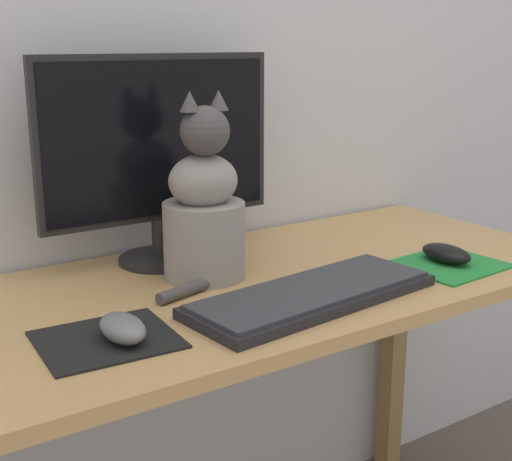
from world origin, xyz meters
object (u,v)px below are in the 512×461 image
(monitor, at_px, (158,151))
(keyboard, at_px, (312,294))
(computer_mouse_left, at_px, (123,328))
(computer_mouse_right, at_px, (446,253))
(cat, at_px, (204,211))

(monitor, height_order, keyboard, monitor)
(monitor, distance_m, keyboard, 0.41)
(monitor, bearing_deg, computer_mouse_left, -124.79)
(computer_mouse_left, xyz_separation_m, computer_mouse_right, (0.68, -0.00, -0.00))
(keyboard, height_order, computer_mouse_left, computer_mouse_left)
(computer_mouse_right, relative_size, cat, 0.33)
(keyboard, relative_size, computer_mouse_right, 4.15)
(computer_mouse_right, bearing_deg, keyboard, -177.18)
(monitor, height_order, computer_mouse_left, monitor)
(computer_mouse_left, height_order, computer_mouse_right, computer_mouse_left)
(cat, bearing_deg, computer_mouse_left, -137.47)
(monitor, distance_m, computer_mouse_right, 0.59)
(computer_mouse_right, height_order, cat, cat)
(keyboard, relative_size, computer_mouse_left, 4.68)
(keyboard, distance_m, computer_mouse_left, 0.33)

